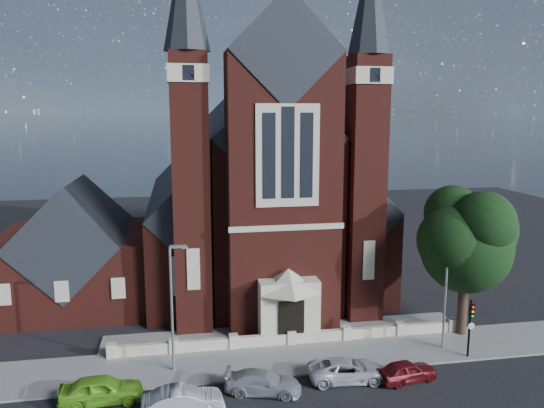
{
  "coord_description": "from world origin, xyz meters",
  "views": [
    {
      "loc": [
        -7.39,
        -27.26,
        15.94
      ],
      "look_at": [
        -0.36,
        12.0,
        8.99
      ],
      "focal_mm": 35.0,
      "sensor_mm": 36.0,
      "label": 1
    }
  ],
  "objects_px": {
    "church": "(256,193)",
    "street_lamp_left": "(173,301)",
    "car_dark_red": "(407,371)",
    "street_tree": "(470,242)",
    "street_lamp_right": "(447,284)",
    "parish_hall": "(76,256)",
    "traffic_signal": "(471,321)",
    "car_white_suv": "(347,370)",
    "car_silver_a": "(183,401)",
    "car_silver_b": "(263,382)",
    "car_lime_van": "(101,390)"
  },
  "relations": [
    {
      "from": "car_dark_red",
      "to": "church",
      "type": "bearing_deg",
      "value": 3.74
    },
    {
      "from": "parish_hall",
      "to": "car_silver_b",
      "type": "relative_size",
      "value": 2.77
    },
    {
      "from": "street_lamp_left",
      "to": "car_silver_b",
      "type": "bearing_deg",
      "value": -34.79
    },
    {
      "from": "church",
      "to": "traffic_signal",
      "type": "height_order",
      "value": "church"
    },
    {
      "from": "street_lamp_right",
      "to": "parish_hall",
      "type": "bearing_deg",
      "value": 151.78
    },
    {
      "from": "street_lamp_right",
      "to": "car_white_suv",
      "type": "distance_m",
      "value": 9.21
    },
    {
      "from": "parish_hall",
      "to": "traffic_signal",
      "type": "xyz_separation_m",
      "value": [
        27.0,
        -15.57,
        -1.43
      ]
    },
    {
      "from": "church",
      "to": "car_silver_b",
      "type": "relative_size",
      "value": 7.93
    },
    {
      "from": "street_tree",
      "to": "street_lamp_right",
      "type": "relative_size",
      "value": 1.32
    },
    {
      "from": "street_lamp_left",
      "to": "church",
      "type": "bearing_deg",
      "value": 67.34
    },
    {
      "from": "parish_hall",
      "to": "street_lamp_left",
      "type": "relative_size",
      "value": 1.51
    },
    {
      "from": "parish_hall",
      "to": "car_dark_red",
      "type": "distance_m",
      "value": 28.21
    },
    {
      "from": "parish_hall",
      "to": "car_silver_a",
      "type": "bearing_deg",
      "value": -65.64
    },
    {
      "from": "street_lamp_left",
      "to": "car_lime_van",
      "type": "bearing_deg",
      "value": -144.35
    },
    {
      "from": "street_lamp_left",
      "to": "traffic_signal",
      "type": "distance_m",
      "value": 19.08
    },
    {
      "from": "street_lamp_left",
      "to": "car_dark_red",
      "type": "distance_m",
      "value": 14.69
    },
    {
      "from": "car_silver_b",
      "to": "car_dark_red",
      "type": "bearing_deg",
      "value": -74.37
    },
    {
      "from": "street_lamp_right",
      "to": "car_dark_red",
      "type": "xyz_separation_m",
      "value": [
        -4.32,
        -3.62,
        -3.96
      ]
    },
    {
      "from": "church",
      "to": "street_tree",
      "type": "distance_m",
      "value": 21.38
    },
    {
      "from": "street_lamp_right",
      "to": "car_silver_b",
      "type": "relative_size",
      "value": 1.84
    },
    {
      "from": "traffic_signal",
      "to": "street_tree",
      "type": "bearing_deg",
      "value": 64.05
    },
    {
      "from": "parish_hall",
      "to": "car_white_suv",
      "type": "height_order",
      "value": "parish_hall"
    },
    {
      "from": "church",
      "to": "car_dark_red",
      "type": "relative_size",
      "value": 9.33
    },
    {
      "from": "church",
      "to": "car_dark_red",
      "type": "height_order",
      "value": "church"
    },
    {
      "from": "street_tree",
      "to": "car_white_suv",
      "type": "bearing_deg",
      "value": -155.81
    },
    {
      "from": "street_lamp_right",
      "to": "street_lamp_left",
      "type": "bearing_deg",
      "value": 180.0
    },
    {
      "from": "car_lime_van",
      "to": "parish_hall",
      "type": "bearing_deg",
      "value": 11.23
    },
    {
      "from": "church",
      "to": "car_silver_b",
      "type": "distance_m",
      "value": 23.82
    },
    {
      "from": "street_tree",
      "to": "car_silver_a",
      "type": "height_order",
      "value": "street_tree"
    },
    {
      "from": "street_tree",
      "to": "street_lamp_right",
      "type": "bearing_deg",
      "value": -145.74
    },
    {
      "from": "car_silver_a",
      "to": "street_lamp_left",
      "type": "bearing_deg",
      "value": 0.73
    },
    {
      "from": "car_lime_van",
      "to": "car_silver_a",
      "type": "xyz_separation_m",
      "value": [
        4.44,
        -1.92,
        -0.05
      ]
    },
    {
      "from": "traffic_signal",
      "to": "car_silver_b",
      "type": "xyz_separation_m",
      "value": [
        -13.93,
        -1.89,
        -1.94
      ]
    },
    {
      "from": "car_silver_a",
      "to": "car_silver_b",
      "type": "xyz_separation_m",
      "value": [
        4.56,
        1.34,
        -0.08
      ]
    },
    {
      "from": "car_lime_van",
      "to": "street_lamp_right",
      "type": "bearing_deg",
      "value": -84.87
    },
    {
      "from": "car_silver_a",
      "to": "car_silver_b",
      "type": "relative_size",
      "value": 0.99
    },
    {
      "from": "street_lamp_right",
      "to": "car_dark_red",
      "type": "height_order",
      "value": "street_lamp_right"
    },
    {
      "from": "car_silver_a",
      "to": "car_dark_red",
      "type": "xyz_separation_m",
      "value": [
        13.26,
        1.18,
        -0.08
      ]
    },
    {
      "from": "parish_hall",
      "to": "traffic_signal",
      "type": "bearing_deg",
      "value": -29.98
    },
    {
      "from": "parish_hall",
      "to": "street_lamp_right",
      "type": "xyz_separation_m",
      "value": [
        26.09,
        -14.0,
        0.59
      ]
    },
    {
      "from": "parish_hall",
      "to": "car_lime_van",
      "type": "distance_m",
      "value": 17.67
    },
    {
      "from": "car_white_suv",
      "to": "car_silver_b",
      "type": "bearing_deg",
      "value": 100.49
    },
    {
      "from": "street_lamp_right",
      "to": "car_lime_van",
      "type": "relative_size",
      "value": 1.79
    },
    {
      "from": "church",
      "to": "street_lamp_left",
      "type": "relative_size",
      "value": 4.31
    },
    {
      "from": "parish_hall",
      "to": "street_tree",
      "type": "distance_m",
      "value": 31.27
    },
    {
      "from": "car_dark_red",
      "to": "traffic_signal",
      "type": "bearing_deg",
      "value": -79.21
    },
    {
      "from": "traffic_signal",
      "to": "car_white_suv",
      "type": "height_order",
      "value": "traffic_signal"
    },
    {
      "from": "traffic_signal",
      "to": "car_white_suv",
      "type": "distance_m",
      "value": 9.02
    },
    {
      "from": "street_tree",
      "to": "car_white_suv",
      "type": "distance_m",
      "value": 12.93
    },
    {
      "from": "church",
      "to": "parish_hall",
      "type": "relative_size",
      "value": 2.86
    }
  ]
}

